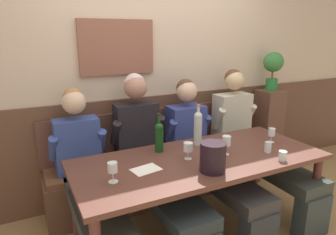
{
  "coord_description": "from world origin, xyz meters",
  "views": [
    {
      "loc": [
        -1.27,
        -1.85,
        1.71
      ],
      "look_at": [
        -0.13,
        0.43,
        1.0
      ],
      "focal_mm": 32.46,
      "sensor_mm": 36.0,
      "label": 1
    }
  ],
  "objects_px": {
    "wine_glass_near_bucket": "(226,142)",
    "wine_glass_center_rear": "(272,133)",
    "wine_bottle_clear_water": "(198,127)",
    "person_left_seat": "(252,139)",
    "person_right_seat": "(88,176)",
    "water_tumbler_left": "(283,156)",
    "dining_table": "(200,166)",
    "ice_bucket": "(213,157)",
    "potted_plant": "(273,66)",
    "water_tumbler_right": "(268,147)",
    "wine_glass_mid_left": "(188,147)",
    "wine_bottle_amber_mid": "(159,136)",
    "wall_bench": "(163,172)",
    "person_center_left_seat": "(204,149)",
    "person_center_right_seat": "(152,158)",
    "wine_glass_mid_right": "(113,169)"
  },
  "relations": [
    {
      "from": "wall_bench",
      "to": "water_tumbler_right",
      "type": "xyz_separation_m",
      "value": [
        0.57,
        -0.89,
        0.49
      ]
    },
    {
      "from": "person_center_left_seat",
      "to": "wine_bottle_amber_mid",
      "type": "relative_size",
      "value": 4.0
    },
    {
      "from": "wine_glass_center_rear",
      "to": "wine_glass_mid_right",
      "type": "distance_m",
      "value": 1.55
    },
    {
      "from": "wine_glass_mid_left",
      "to": "water_tumbler_left",
      "type": "xyz_separation_m",
      "value": [
        0.66,
        -0.36,
        -0.06
      ]
    },
    {
      "from": "wall_bench",
      "to": "wine_glass_mid_right",
      "type": "distance_m",
      "value": 1.25
    },
    {
      "from": "wine_bottle_clear_water",
      "to": "person_left_seat",
      "type": "bearing_deg",
      "value": 6.87
    },
    {
      "from": "wall_bench",
      "to": "wine_bottle_clear_water",
      "type": "distance_m",
      "value": 0.78
    },
    {
      "from": "wine_bottle_amber_mid",
      "to": "wine_glass_near_bucket",
      "type": "relative_size",
      "value": 2.07
    },
    {
      "from": "person_center_right_seat",
      "to": "water_tumbler_left",
      "type": "xyz_separation_m",
      "value": [
        0.84,
        -0.69,
        0.12
      ]
    },
    {
      "from": "wine_bottle_clear_water",
      "to": "water_tumbler_left",
      "type": "height_order",
      "value": "wine_bottle_clear_water"
    },
    {
      "from": "ice_bucket",
      "to": "water_tumbler_left",
      "type": "xyz_separation_m",
      "value": [
        0.61,
        -0.09,
        -0.07
      ]
    },
    {
      "from": "person_center_right_seat",
      "to": "potted_plant",
      "type": "relative_size",
      "value": 2.92
    },
    {
      "from": "person_center_right_seat",
      "to": "wine_bottle_clear_water",
      "type": "xyz_separation_m",
      "value": [
        0.42,
        -0.08,
        0.25
      ]
    },
    {
      "from": "ice_bucket",
      "to": "wine_glass_mid_right",
      "type": "distance_m",
      "value": 0.72
    },
    {
      "from": "dining_table",
      "to": "potted_plant",
      "type": "relative_size",
      "value": 4.48
    },
    {
      "from": "person_left_seat",
      "to": "wine_bottle_amber_mid",
      "type": "distance_m",
      "value": 1.15
    },
    {
      "from": "wine_glass_center_rear",
      "to": "wine_bottle_amber_mid",
      "type": "bearing_deg",
      "value": 165.86
    },
    {
      "from": "wine_glass_near_bucket",
      "to": "wine_glass_center_rear",
      "type": "distance_m",
      "value": 0.56
    },
    {
      "from": "wall_bench",
      "to": "wine_glass_near_bucket",
      "type": "relative_size",
      "value": 14.59
    },
    {
      "from": "ice_bucket",
      "to": "wine_glass_center_rear",
      "type": "height_order",
      "value": "ice_bucket"
    },
    {
      "from": "person_right_seat",
      "to": "water_tumbler_left",
      "type": "relative_size",
      "value": 16.79
    },
    {
      "from": "person_right_seat",
      "to": "potted_plant",
      "type": "height_order",
      "value": "potted_plant"
    },
    {
      "from": "person_right_seat",
      "to": "wine_bottle_amber_mid",
      "type": "relative_size",
      "value": 3.97
    },
    {
      "from": "wine_bottle_amber_mid",
      "to": "person_left_seat",
      "type": "bearing_deg",
      "value": 4.26
    },
    {
      "from": "person_center_right_seat",
      "to": "wine_glass_mid_left",
      "type": "bearing_deg",
      "value": -60.96
    },
    {
      "from": "wine_glass_near_bucket",
      "to": "water_tumbler_right",
      "type": "height_order",
      "value": "wine_glass_near_bucket"
    },
    {
      "from": "person_center_left_seat",
      "to": "person_left_seat",
      "type": "bearing_deg",
      "value": -0.14
    },
    {
      "from": "water_tumbler_right",
      "to": "potted_plant",
      "type": "height_order",
      "value": "potted_plant"
    },
    {
      "from": "wine_glass_mid_right",
      "to": "wine_glass_near_bucket",
      "type": "bearing_deg",
      "value": 3.32
    },
    {
      "from": "person_left_seat",
      "to": "wine_bottle_clear_water",
      "type": "relative_size",
      "value": 3.58
    },
    {
      "from": "wine_bottle_amber_mid",
      "to": "wine_glass_mid_right",
      "type": "xyz_separation_m",
      "value": [
        -0.52,
        -0.37,
        -0.04
      ]
    },
    {
      "from": "person_left_seat",
      "to": "ice_bucket",
      "type": "relative_size",
      "value": 6.07
    },
    {
      "from": "dining_table",
      "to": "water_tumbler_left",
      "type": "bearing_deg",
      "value": -32.1
    },
    {
      "from": "person_left_seat",
      "to": "potted_plant",
      "type": "relative_size",
      "value": 2.89
    },
    {
      "from": "dining_table",
      "to": "person_right_seat",
      "type": "height_order",
      "value": "person_right_seat"
    },
    {
      "from": "person_center_right_seat",
      "to": "wine_glass_center_rear",
      "type": "distance_m",
      "value": 1.13
    },
    {
      "from": "person_center_left_seat",
      "to": "water_tumbler_left",
      "type": "height_order",
      "value": "person_center_left_seat"
    },
    {
      "from": "potted_plant",
      "to": "dining_table",
      "type": "bearing_deg",
      "value": -152.77
    },
    {
      "from": "ice_bucket",
      "to": "wine_bottle_clear_water",
      "type": "xyz_separation_m",
      "value": [
        0.19,
        0.52,
        0.06
      ]
    },
    {
      "from": "ice_bucket",
      "to": "water_tumbler_right",
      "type": "relative_size",
      "value": 2.4
    },
    {
      "from": "wine_glass_mid_left",
      "to": "potted_plant",
      "type": "height_order",
      "value": "potted_plant"
    },
    {
      "from": "person_right_seat",
      "to": "dining_table",
      "type": "bearing_deg",
      "value": -21.01
    },
    {
      "from": "person_center_left_seat",
      "to": "wine_glass_near_bucket",
      "type": "relative_size",
      "value": 8.27
    },
    {
      "from": "person_left_seat",
      "to": "water_tumbler_right",
      "type": "height_order",
      "value": "person_left_seat"
    },
    {
      "from": "wall_bench",
      "to": "person_center_right_seat",
      "type": "xyz_separation_m",
      "value": [
        -0.29,
        -0.39,
        0.37
      ]
    },
    {
      "from": "wine_glass_center_rear",
      "to": "wine_glass_mid_right",
      "type": "bearing_deg",
      "value": -175.88
    },
    {
      "from": "wall_bench",
      "to": "person_right_seat",
      "type": "relative_size",
      "value": 1.78
    },
    {
      "from": "wall_bench",
      "to": "person_left_seat",
      "type": "bearing_deg",
      "value": -23.3
    },
    {
      "from": "ice_bucket",
      "to": "water_tumbler_right",
      "type": "distance_m",
      "value": 0.64
    },
    {
      "from": "person_left_seat",
      "to": "wine_glass_near_bucket",
      "type": "distance_m",
      "value": 0.79
    }
  ]
}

